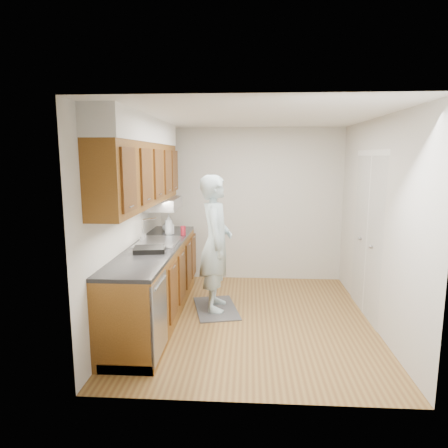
# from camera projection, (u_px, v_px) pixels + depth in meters

# --- Properties ---
(floor) EXTENTS (3.50, 3.50, 0.00)m
(floor) POSITION_uv_depth(u_px,v_px,m) (250.00, 319.00, 5.07)
(floor) COLOR olive
(floor) RESTS_ON ground
(ceiling) EXTENTS (3.50, 3.50, 0.00)m
(ceiling) POSITION_uv_depth(u_px,v_px,m) (252.00, 116.00, 4.65)
(ceiling) COLOR white
(ceiling) RESTS_ON wall_left
(wall_left) EXTENTS (0.02, 3.50, 2.50)m
(wall_left) POSITION_uv_depth(u_px,v_px,m) (130.00, 221.00, 4.95)
(wall_left) COLOR beige
(wall_left) RESTS_ON floor
(wall_right) EXTENTS (0.02, 3.50, 2.50)m
(wall_right) POSITION_uv_depth(u_px,v_px,m) (377.00, 223.00, 4.77)
(wall_right) COLOR beige
(wall_right) RESTS_ON floor
(wall_back) EXTENTS (3.00, 0.02, 2.50)m
(wall_back) POSITION_uv_depth(u_px,v_px,m) (250.00, 205.00, 6.58)
(wall_back) COLOR beige
(wall_back) RESTS_ON floor
(counter) EXTENTS (0.64, 2.80, 1.30)m
(counter) POSITION_uv_depth(u_px,v_px,m) (156.00, 280.00, 5.06)
(counter) COLOR brown
(counter) RESTS_ON floor
(upper_cabinets) EXTENTS (0.47, 2.80, 1.21)m
(upper_cabinets) POSITION_uv_depth(u_px,v_px,m) (142.00, 164.00, 4.86)
(upper_cabinets) COLOR brown
(upper_cabinets) RESTS_ON wall_left
(closet_door) EXTENTS (0.02, 1.22, 2.05)m
(closet_door) POSITION_uv_depth(u_px,v_px,m) (367.00, 237.00, 5.10)
(closet_door) COLOR silver
(closet_door) RESTS_ON wall_right
(floor_mat) EXTENTS (0.72, 1.00, 0.02)m
(floor_mat) POSITION_uv_depth(u_px,v_px,m) (216.00, 308.00, 5.40)
(floor_mat) COLOR #555558
(floor_mat) RESTS_ON floor
(person) EXTENTS (0.51, 0.74, 2.03)m
(person) POSITION_uv_depth(u_px,v_px,m) (216.00, 234.00, 5.23)
(person) COLOR #A7C3CC
(person) RESTS_ON floor_mat
(soap_bottle_a) EXTENTS (0.13, 0.13, 0.30)m
(soap_bottle_a) POSITION_uv_depth(u_px,v_px,m) (169.00, 224.00, 5.65)
(soap_bottle_a) COLOR silver
(soap_bottle_a) RESTS_ON counter
(soap_bottle_b) EXTENTS (0.13, 0.13, 0.21)m
(soap_bottle_b) POSITION_uv_depth(u_px,v_px,m) (169.00, 227.00, 5.71)
(soap_bottle_b) COLOR silver
(soap_bottle_b) RESTS_ON counter
(soap_bottle_c) EXTENTS (0.18, 0.18, 0.17)m
(soap_bottle_c) POSITION_uv_depth(u_px,v_px,m) (166.00, 225.00, 5.96)
(soap_bottle_c) COLOR silver
(soap_bottle_c) RESTS_ON counter
(soda_can) EXTENTS (0.09, 0.09, 0.13)m
(soda_can) POSITION_uv_depth(u_px,v_px,m) (183.00, 231.00, 5.63)
(soda_can) COLOR red
(soda_can) RESTS_ON counter
(dish_rack) EXTENTS (0.40, 0.36, 0.06)m
(dish_rack) POSITION_uv_depth(u_px,v_px,m) (149.00, 249.00, 4.65)
(dish_rack) COLOR black
(dish_rack) RESTS_ON counter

